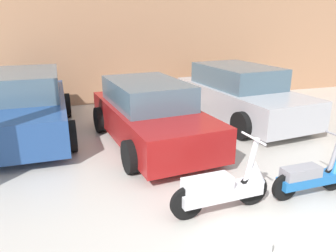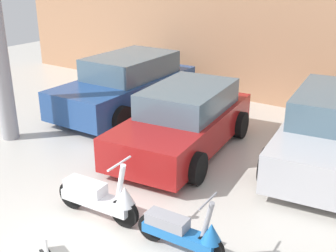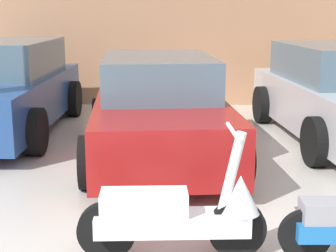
# 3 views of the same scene
# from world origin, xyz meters

# --- Properties ---
(ground_plane) EXTENTS (28.00, 28.00, 0.00)m
(ground_plane) POSITION_xyz_m (0.00, 0.00, 0.00)
(ground_plane) COLOR beige
(wall_back) EXTENTS (19.60, 0.12, 4.16)m
(wall_back) POSITION_xyz_m (0.00, 7.95, 2.08)
(wall_back) COLOR tan
(wall_back) RESTS_ON ground_plane
(scooter_front_left) EXTENTS (1.51, 0.54, 1.05)m
(scooter_front_left) POSITION_xyz_m (-0.42, 1.05, 0.37)
(scooter_front_left) COLOR black
(scooter_front_left) RESTS_ON ground_plane
(scooter_front_right) EXTENTS (1.34, 0.48, 0.93)m
(scooter_front_right) POSITION_xyz_m (1.08, 1.05, 0.33)
(scooter_front_right) COLOR black
(scooter_front_right) RESTS_ON ground_plane
(car_rear_left) EXTENTS (2.14, 4.34, 1.46)m
(car_rear_left) POSITION_xyz_m (-3.38, 5.36, 0.70)
(car_rear_left) COLOR navy
(car_rear_left) RESTS_ON ground_plane
(car_rear_center) EXTENTS (2.24, 4.10, 1.34)m
(car_rear_center) POSITION_xyz_m (-0.74, 4.02, 0.64)
(car_rear_center) COLOR maroon
(car_rear_center) RESTS_ON ground_plane
(car_rear_right) EXTENTS (2.39, 4.37, 1.43)m
(car_rear_right) POSITION_xyz_m (2.03, 5.05, 0.68)
(car_rear_right) COLOR #B7B7BC
(car_rear_right) RESTS_ON ground_plane
(placard_near_left_scooter) EXTENTS (0.20, 0.17, 0.26)m
(placard_near_left_scooter) POSITION_xyz_m (-0.49, -0.01, 0.11)
(placard_near_left_scooter) COLOR black
(placard_near_left_scooter) RESTS_ON ground_plane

